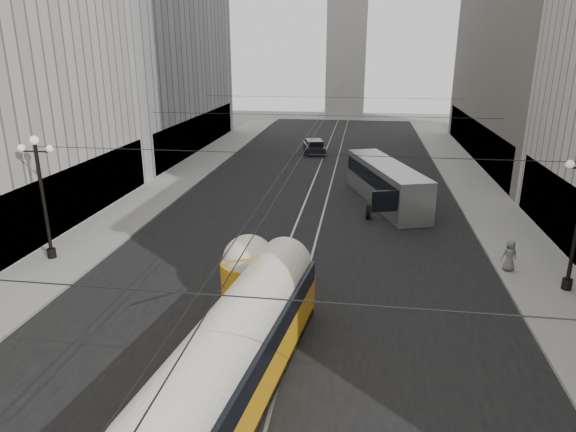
% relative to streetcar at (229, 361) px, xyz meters
% --- Properties ---
extents(road, '(20.00, 85.00, 0.02)m').
position_rel_streetcar_xyz_m(road, '(0.50, 24.29, -1.62)').
color(road, black).
rests_on(road, ground).
extents(sidewalk_left, '(4.00, 72.00, 0.15)m').
position_rel_streetcar_xyz_m(sidewalk_left, '(-11.50, 27.79, -1.54)').
color(sidewalk_left, gray).
rests_on(sidewalk_left, ground).
extents(sidewalk_right, '(4.00, 72.00, 0.15)m').
position_rel_streetcar_xyz_m(sidewalk_right, '(12.50, 27.79, -1.54)').
color(sidewalk_right, gray).
rests_on(sidewalk_right, ground).
extents(rail_left, '(0.12, 85.00, 0.04)m').
position_rel_streetcar_xyz_m(rail_left, '(-0.25, 24.29, -1.62)').
color(rail_left, gray).
rests_on(rail_left, ground).
extents(rail_right, '(0.12, 85.00, 0.04)m').
position_rel_streetcar_xyz_m(rail_right, '(1.25, 24.29, -1.62)').
color(rail_right, gray).
rests_on(rail_right, ground).
extents(building_left_far, '(12.60, 28.60, 28.60)m').
position_rel_streetcar_xyz_m(building_left_far, '(-19.49, 39.79, 12.69)').
color(building_left_far, '#999999').
rests_on(building_left_far, ground).
extents(distant_tower, '(6.00, 6.00, 31.36)m').
position_rel_streetcar_xyz_m(distant_tower, '(0.50, 71.79, 13.35)').
color(distant_tower, '#B2AFA8').
rests_on(distant_tower, ground).
extents(lamppost_left_mid, '(1.86, 0.44, 6.37)m').
position_rel_streetcar_xyz_m(lamppost_left_mid, '(-12.10, 9.79, 2.13)').
color(lamppost_left_mid, black).
rests_on(lamppost_left_mid, sidewalk_left).
extents(catenary, '(25.00, 72.00, 0.23)m').
position_rel_streetcar_xyz_m(catenary, '(0.62, 23.28, 4.27)').
color(catenary, black).
rests_on(catenary, ground).
extents(streetcar, '(3.97, 15.08, 3.31)m').
position_rel_streetcar_xyz_m(streetcar, '(0.00, 0.00, 0.00)').
color(streetcar, orange).
rests_on(streetcar, ground).
extents(city_bus, '(5.70, 11.62, 2.85)m').
position_rel_streetcar_xyz_m(city_bus, '(5.38, 22.86, -0.06)').
color(city_bus, gray).
rests_on(city_bus, ground).
extents(sedan_white_far, '(2.13, 4.31, 1.31)m').
position_rel_streetcar_xyz_m(sedan_white_far, '(3.73, 33.02, -1.02)').
color(sedan_white_far, silver).
rests_on(sedan_white_far, ground).
extents(sedan_dark_far, '(2.77, 4.68, 1.38)m').
position_rel_streetcar_xyz_m(sedan_dark_far, '(-1.38, 40.35, -0.99)').
color(sedan_dark_far, black).
rests_on(sedan_dark_far, ground).
extents(pedestrian_sidewalk_right, '(0.86, 0.64, 1.57)m').
position_rel_streetcar_xyz_m(pedestrian_sidewalk_right, '(11.00, 11.57, -0.68)').
color(pedestrian_sidewalk_right, slate).
rests_on(pedestrian_sidewalk_right, sidewalk_right).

